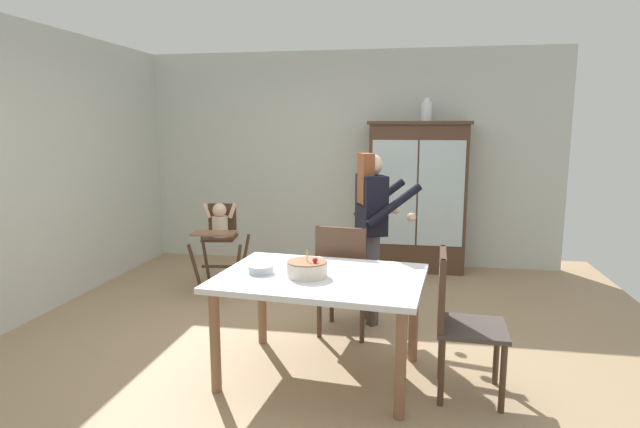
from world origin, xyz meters
The scene contains 12 objects.
ground_plane centered at (0.00, 0.00, 0.00)m, with size 6.24×6.24×0.00m, color tan.
wall_back centered at (0.00, 2.63, 1.35)m, with size 5.32×0.06×2.70m, color silver.
wall_left centered at (-2.63, 0.00, 1.35)m, with size 0.06×5.32×2.70m, color silver.
china_cabinet centered at (0.89, 2.37, 0.92)m, with size 1.21×0.48×1.82m.
ceramic_vase centered at (0.97, 2.37, 1.94)m, with size 0.13×0.13×0.27m.
high_chair_with_toddler centered at (-1.21, 1.20, 0.65)m, with size 0.65×0.75×0.95m.
adult_person centered at (0.48, 0.53, 0.97)m, with size 0.63×0.62×1.53m.
dining_table centered at (0.21, -0.59, 0.65)m, with size 1.49×1.14×0.74m.
birthday_cake centered at (0.12, -0.63, 0.79)m, with size 0.28×0.28×0.19m.
serving_bowl centered at (-0.21, -0.61, 0.77)m, with size 0.18×0.18×0.06m, color #B2BCC6.
dining_chair_far_side centered at (0.28, 0.13, 0.56)m, with size 0.50×0.50×0.96m.
dining_chair_right_end centered at (1.13, -0.68, 0.56)m, with size 0.46×0.46×0.96m.
Camera 1 is at (0.81, -4.01, 1.76)m, focal length 29.08 mm.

